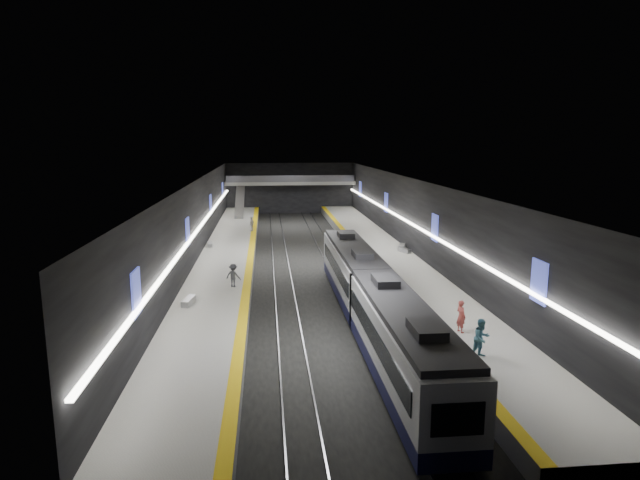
{
  "coord_description": "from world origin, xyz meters",
  "views": [
    {
      "loc": [
        -3.75,
        -49.93,
        11.57
      ],
      "look_at": [
        1.26,
        -0.31,
        2.2
      ],
      "focal_mm": 30.0,
      "sensor_mm": 36.0,
      "label": 1
    }
  ],
  "objects": [
    {
      "name": "passenger_right_b",
      "position": [
        6.64,
        -25.99,
        1.97
      ],
      "size": [
        1.15,
        1.03,
        1.95
      ],
      "primitive_type": "imported",
      "rotation": [
        0.0,
        0.0,
        0.37
      ],
      "color": "teal",
      "rests_on": "platform_right"
    },
    {
      "name": "escalator",
      "position": [
        -7.5,
        26.0,
        2.9
      ],
      "size": [
        1.2,
        7.5,
        3.92
      ],
      "primitive_type": "cube",
      "rotation": [
        0.44,
        0.0,
        0.0
      ],
      "color": "#99999E",
      "rests_on": "platform_left"
    },
    {
      "name": "tile_surface_left",
      "position": [
        -7.5,
        0.0,
        1.01
      ],
      "size": [
        5.0,
        70.0,
        0.02
      ],
      "primitive_type": "cube",
      "color": "#A9A9A4",
      "rests_on": "platform_left"
    },
    {
      "name": "bench_left_near",
      "position": [
        -8.92,
        -15.78,
        1.21
      ],
      "size": [
        0.77,
        1.81,
        0.43
      ],
      "primitive_type": "cube",
      "rotation": [
        0.0,
        0.0,
        -0.16
      ],
      "color": "#99999E",
      "rests_on": "platform_left"
    },
    {
      "name": "passenger_left_a",
      "position": [
        -5.5,
        12.32,
        1.86
      ],
      "size": [
        0.79,
        1.09,
        1.72
      ],
      "primitive_type": "imported",
      "rotation": [
        0.0,
        0.0,
        -1.99
      ],
      "color": "#B9B1AA",
      "rests_on": "platform_left"
    },
    {
      "name": "ad_posters",
      "position": [
        -0.0,
        1.0,
        4.5
      ],
      "size": [
        19.94,
        53.5,
        2.2
      ],
      "color": "#434FC9",
      "rests_on": "wall_left"
    },
    {
      "name": "tactile_strip_left",
      "position": [
        -5.3,
        0.0,
        1.02
      ],
      "size": [
        0.6,
        70.0,
        0.02
      ],
      "primitive_type": "cube",
      "color": "yellow",
      "rests_on": "platform_left"
    },
    {
      "name": "bench_right_near",
      "position": [
        9.24,
        -1.21,
        1.2
      ],
      "size": [
        1.02,
        1.66,
        0.39
      ],
      "primitive_type": "cube",
      "rotation": [
        0.0,
        0.0,
        0.39
      ],
      "color": "#99999E",
      "rests_on": "platform_right"
    },
    {
      "name": "train",
      "position": [
        2.5,
        -19.33,
        2.2
      ],
      "size": [
        2.69,
        29.4,
        3.6
      ],
      "color": "#0F1038",
      "rests_on": "ground"
    },
    {
      "name": "ground",
      "position": [
        0.0,
        0.0,
        0.0
      ],
      "size": [
        70.0,
        70.0,
        0.0
      ],
      "primitive_type": "plane",
      "color": "black",
      "rests_on": "ground"
    },
    {
      "name": "wall_front",
      "position": [
        0.0,
        -35.0,
        4.0
      ],
      "size": [
        20.0,
        0.04,
        8.0
      ],
      "primitive_type": "cube",
      "color": "black",
      "rests_on": "ground"
    },
    {
      "name": "platform_left",
      "position": [
        -7.5,
        0.0,
        0.5
      ],
      "size": [
        5.0,
        70.0,
        1.0
      ],
      "primitive_type": "cube",
      "color": "slate",
      "rests_on": "ground"
    },
    {
      "name": "ceiling",
      "position": [
        0.0,
        0.0,
        8.0
      ],
      "size": [
        20.0,
        70.0,
        0.04
      ],
      "primitive_type": "cube",
      "rotation": [
        3.14,
        0.0,
        0.0
      ],
      "color": "beige",
      "rests_on": "wall_left"
    },
    {
      "name": "rails",
      "position": [
        -0.0,
        0.0,
        0.06
      ],
      "size": [
        6.52,
        70.0,
        0.12
      ],
      "color": "gray",
      "rests_on": "ground"
    },
    {
      "name": "cove_light_left",
      "position": [
        -9.8,
        0.0,
        3.8
      ],
      "size": [
        0.25,
        68.6,
        0.12
      ],
      "primitive_type": "cube",
      "color": "white",
      "rests_on": "wall_left"
    },
    {
      "name": "wall_right",
      "position": [
        10.0,
        0.0,
        4.0
      ],
      "size": [
        0.04,
        70.0,
        8.0
      ],
      "primitive_type": "cube",
      "color": "black",
      "rests_on": "ground"
    },
    {
      "name": "platform_right",
      "position": [
        7.5,
        0.0,
        0.5
      ],
      "size": [
        5.0,
        70.0,
        1.0
      ],
      "primitive_type": "cube",
      "color": "slate",
      "rests_on": "ground"
    },
    {
      "name": "cove_light_right",
      "position": [
        9.8,
        0.0,
        3.8
      ],
      "size": [
        0.25,
        68.6,
        0.12
      ],
      "primitive_type": "cube",
      "color": "white",
      "rests_on": "wall_right"
    },
    {
      "name": "mezzanine_bridge",
      "position": [
        0.0,
        32.93,
        5.04
      ],
      "size": [
        20.0,
        3.0,
        1.5
      ],
      "color": "gray",
      "rests_on": "wall_left"
    },
    {
      "name": "passenger_right_a",
      "position": [
        6.88,
        -22.53,
        1.91
      ],
      "size": [
        0.62,
        0.77,
        1.83
      ],
      "primitive_type": "imported",
      "rotation": [
        0.0,
        0.0,
        1.89
      ],
      "color": "#B24642",
      "rests_on": "platform_right"
    },
    {
      "name": "wall_back",
      "position": [
        0.0,
        35.0,
        4.0
      ],
      "size": [
        20.0,
        0.04,
        8.0
      ],
      "primitive_type": "cube",
      "color": "black",
      "rests_on": "ground"
    },
    {
      "name": "bench_left_far",
      "position": [
        -9.5,
        3.73,
        1.2
      ],
      "size": [
        0.66,
        1.64,
        0.39
      ],
      "primitive_type": "cube",
      "rotation": [
        0.0,
        0.0,
        0.14
      ],
      "color": "#99999E",
      "rests_on": "platform_left"
    },
    {
      "name": "wall_left",
      "position": [
        -10.0,
        0.0,
        4.0
      ],
      "size": [
        0.04,
        70.0,
        8.0
      ],
      "primitive_type": "cube",
      "color": "black",
      "rests_on": "ground"
    },
    {
      "name": "bench_right_far",
      "position": [
        9.36,
        0.25,
        1.23
      ],
      "size": [
        1.11,
        1.97,
        0.47
      ],
      "primitive_type": "cube",
      "rotation": [
        0.0,
        0.0,
        -0.33
      ],
      "color": "#99999E",
      "rests_on": "platform_right"
    },
    {
      "name": "tile_surface_right",
      "position": [
        7.5,
        0.0,
        1.01
      ],
      "size": [
        5.0,
        70.0,
        0.02
      ],
      "primitive_type": "cube",
      "color": "#A9A9A4",
      "rests_on": "platform_right"
    },
    {
      "name": "tactile_strip_right",
      "position": [
        5.3,
        0.0,
        1.02
      ],
      "size": [
        0.6,
        70.0,
        0.02
      ],
      "primitive_type": "cube",
      "color": "yellow",
      "rests_on": "platform_right"
    },
    {
      "name": "passenger_left_b",
      "position": [
        -6.24,
        -11.86,
        1.86
      ],
      "size": [
        1.27,
        1.01,
        1.71
      ],
      "primitive_type": "imported",
      "rotation": [
        0.0,
        0.0,
        2.75
      ],
      "color": "#3B3D43",
      "rests_on": "platform_left"
    }
  ]
}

